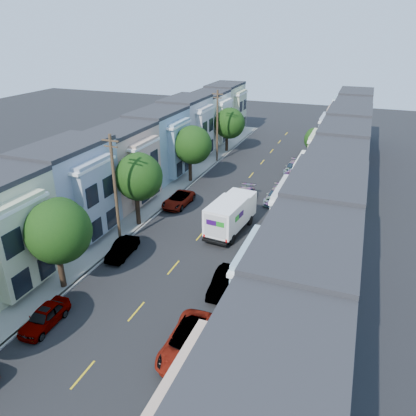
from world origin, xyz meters
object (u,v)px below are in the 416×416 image
at_px(tree_b, 58,231).
at_px(fedex_truck, 231,214).
at_px(tree_d, 192,145).
at_px(parked_left_d, 178,200).
at_px(tree_e, 229,123).
at_px(parked_left_b, 45,317).
at_px(parked_right_b, 224,282).
at_px(parked_left_c, 123,249).
at_px(tree_far_r, 314,140).
at_px(tree_c, 138,177).
at_px(motorcycle, 180,377).
at_px(parked_right_a, 188,342).
at_px(utility_pole_far, 217,126).
at_px(parked_right_c, 276,196).
at_px(parked_right_d, 293,167).
at_px(lead_sedan, 244,196).
at_px(utility_pole_near, 115,191).

bearing_deg(tree_b, fedex_truck, 57.03).
distance_m(tree_d, parked_left_d, 8.51).
bearing_deg(tree_e, parked_left_b, -88.12).
bearing_deg(parked_left_b, tree_b, 107.22).
bearing_deg(parked_right_b, parked_left_c, 168.67).
bearing_deg(tree_far_r, tree_c, -117.55).
relative_size(tree_e, motorcycle, 3.45).
xyz_separation_m(tree_b, parked_right_a, (11.20, -2.69, -4.11)).
bearing_deg(tree_e, parked_left_c, -87.58).
relative_size(parked_left_c, parked_right_a, 0.72).
bearing_deg(parked_right_a, tree_c, 126.27).
bearing_deg(tree_e, tree_c, -90.00).
bearing_deg(parked_left_c, parked_left_d, 85.78).
relative_size(parked_right_a, parked_right_b, 1.27).
relative_size(tree_e, utility_pole_far, 0.68).
bearing_deg(tree_e, parked_right_b, -72.12).
xyz_separation_m(fedex_truck, parked_right_c, (2.56, 8.76, -1.15)).
relative_size(parked_left_b, parked_right_b, 0.96).
bearing_deg(utility_pole_far, parked_left_b, -87.86).
distance_m(parked_left_c, parked_right_d, 28.76).
height_order(tree_far_r, parked_right_a, tree_far_r).
relative_size(tree_e, parked_right_a, 1.25).
height_order(parked_left_c, parked_right_d, parked_right_d).
relative_size(parked_right_b, parked_right_c, 0.92).
distance_m(lead_sedan, motorcycle, 25.80).
distance_m(tree_e, parked_right_b, 36.68).
bearing_deg(tree_b, parked_right_b, 19.80).
bearing_deg(parked_right_b, lead_sedan, 99.26).
relative_size(parked_right_c, motorcycle, 2.37).
bearing_deg(tree_c, tree_d, 90.00).
bearing_deg(utility_pole_far, parked_right_a, -72.79).
distance_m(tree_c, parked_right_b, 14.08).
height_order(utility_pole_near, utility_pole_far, same).
xyz_separation_m(lead_sedan, motorcycle, (3.77, -25.52, -0.31)).
bearing_deg(utility_pole_far, tree_c, -90.01).
height_order(tree_b, parked_left_c, tree_b).
relative_size(tree_c, parked_right_b, 1.72).
height_order(parked_right_c, parked_right_d, parked_right_c).
bearing_deg(tree_e, parked_right_a, -74.87).
bearing_deg(parked_left_c, tree_b, -108.16).
bearing_deg(parked_left_b, parked_left_c, 87.51).
xyz_separation_m(tree_d, parked_left_b, (1.40, -28.29, -4.15)).
distance_m(utility_pole_near, parked_left_d, 10.69).
xyz_separation_m(fedex_truck, parked_right_d, (2.56, 19.37, -1.17)).
bearing_deg(utility_pole_near, tree_c, 90.03).
bearing_deg(utility_pole_far, motorcycle, -73.09).
bearing_deg(parked_left_c, utility_pole_far, 88.66).
bearing_deg(tree_far_r, utility_pole_near, -114.34).
xyz_separation_m(tree_b, parked_right_b, (11.20, 4.03, -4.15)).
relative_size(lead_sedan, parked_right_a, 0.88).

